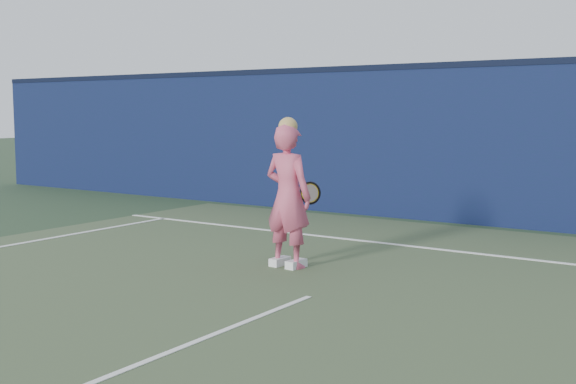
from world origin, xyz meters
The scene contains 6 objects.
ground centered at (0.00, 0.00, 0.00)m, with size 80.00×80.00×0.00m, color #293D25.
backstop_wall centered at (0.00, 6.50, 1.25)m, with size 24.00×0.40×2.50m, color #0C1A38.
wall_cap centered at (0.00, 6.50, 2.55)m, with size 24.00×0.42×0.10m, color black.
player centered at (-0.94, 2.04, 0.84)m, with size 0.63×0.44×1.74m.
racket centered at (-0.93, 2.46, 0.83)m, with size 0.52×0.14×0.28m.
court_lines centered at (0.00, -0.33, 0.01)m, with size 11.00×12.04×0.01m.
Camera 1 is at (3.66, -4.82, 1.81)m, focal length 45.00 mm.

